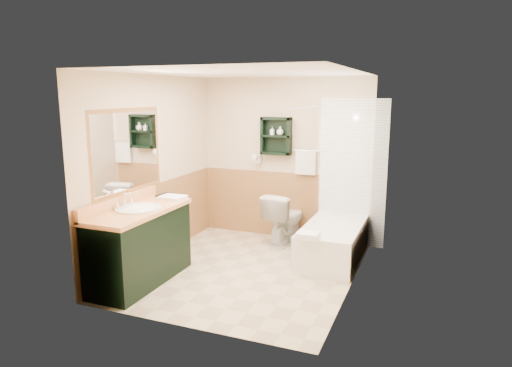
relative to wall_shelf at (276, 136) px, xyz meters
The scene contains 25 objects.
floor 2.09m from the wall_shelf, 85.93° to the right, with size 3.00×3.00×0.00m, color #C1B48D.
back_wall 0.38m from the wall_shelf, 48.99° to the left, with size 2.60×0.04×2.40m, color beige.
left_wall 1.89m from the wall_shelf, 130.97° to the right, with size 0.04×3.00×2.40m, color beige.
right_wall 2.03m from the wall_shelf, 44.70° to the right, with size 0.04×3.00×2.40m, color beige.
ceiling 1.66m from the wall_shelf, 85.93° to the right, with size 2.60×3.00×0.04m, color white.
wainscot_left 2.12m from the wall_shelf, 130.14° to the right, with size 2.98×2.98×1.00m, color #A77044, non-canonical shape.
wainscot_back 1.06m from the wall_shelf, 38.66° to the left, with size 2.58×2.58×1.00m, color #A77044, non-canonical shape.
mirror_frame 2.28m from the wall_shelf, 120.90° to the right, with size 1.30×1.30×1.00m, color olive, non-canonical shape.
mirror_glass 2.28m from the wall_shelf, 120.79° to the right, with size 1.20×1.20×0.90m, color white, non-canonical shape.
tile_right 1.61m from the wall_shelf, 25.39° to the right, with size 1.50×1.50×2.10m, color white, non-canonical shape.
tile_back 1.23m from the wall_shelf, ahead, with size 0.95×0.95×2.10m, color white, non-canonical shape.
tile_accent 1.56m from the wall_shelf, 25.55° to the right, with size 1.50×1.50×0.10m, color #124124, non-canonical shape.
wall_shelf is the anchor object (origin of this frame).
hair_dryer 0.46m from the wall_shelf, behind, with size 0.10×0.24×0.18m, color silver, non-canonical shape.
towel_bar 0.49m from the wall_shelf, ahead, with size 0.40×0.06×0.40m, color silver, non-canonical shape.
curtain_rod 1.01m from the wall_shelf, 46.11° to the right, with size 0.03×0.03×1.60m, color silver.
shower_curtain 0.89m from the wall_shelf, 37.30° to the right, with size 1.05×1.05×1.70m, color beige, non-canonical shape.
vanity 2.60m from the wall_shelf, 112.41° to the right, with size 0.59×1.38×0.88m, color black.
bathtub 1.76m from the wall_shelf, 29.64° to the right, with size 0.71×1.50×0.48m, color white.
toilet 1.22m from the wall_shelf, 42.58° to the right, with size 0.42×0.75×0.74m, color white.
counter_towel 1.90m from the wall_shelf, 116.43° to the right, with size 0.30×0.24×0.04m, color silver.
vanity_book 1.89m from the wall_shelf, 125.91° to the right, with size 0.17×0.02×0.23m, color black.
tub_towel 1.87m from the wall_shelf, 56.32° to the right, with size 0.26×0.22×0.07m, color silver.
soap_bottle_a 0.07m from the wall_shelf, behind, with size 0.05×0.12×0.05m, color white.
soap_bottle_b 0.09m from the wall_shelf, ahead, with size 0.10×0.13×0.10m, color white.
Camera 1 is at (2.10, -4.93, 2.17)m, focal length 32.00 mm.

